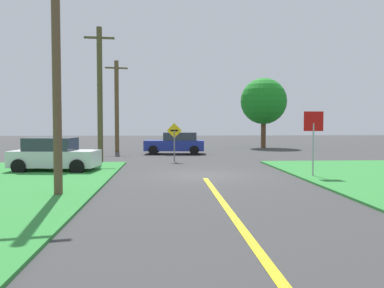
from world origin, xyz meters
name	(u,v)px	position (x,y,z in m)	size (l,w,h in m)	color
ground_plane	(203,175)	(0.00, 0.00, 0.00)	(120.00, 120.00, 0.00)	#393939
lane_stripe_center	(232,215)	(0.00, -8.00, 0.01)	(0.20, 14.00, 0.01)	yellow
stop_sign	(313,130)	(4.60, -0.95, 2.00)	(0.83, 0.07, 2.80)	#9EA0A8
car_approaching_junction	(176,143)	(-0.85, 13.08, 0.81)	(4.58, 2.46, 1.62)	navy
parked_car_near_building	(54,155)	(-6.92, 1.82, 0.80)	(4.15, 2.41, 1.62)	silver
utility_pole_near	(56,62)	(-5.03, -5.02, 4.21)	(1.78, 0.50, 8.14)	brown
utility_pole_mid	(100,93)	(-5.59, 7.34, 4.13)	(1.80, 0.32, 8.06)	#4E4729
utility_pole_far	(117,105)	(-5.53, 15.70, 3.74)	(1.78, 0.52, 7.29)	brown
direction_sign	(174,138)	(-1.12, 6.83, 1.44)	(0.90, 0.12, 2.32)	slate
oak_tree_left	(264,101)	(7.58, 20.70, 4.36)	(4.33, 4.33, 6.55)	brown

